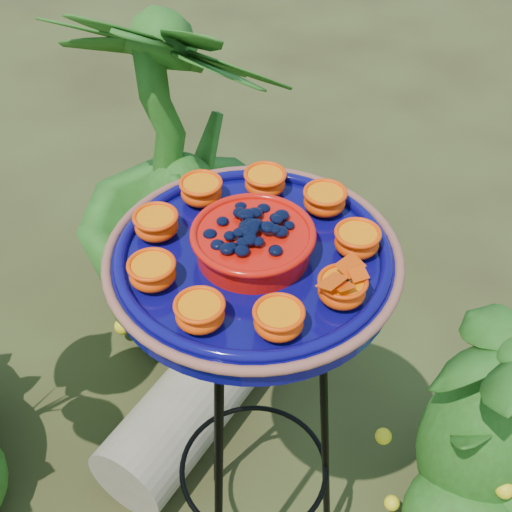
# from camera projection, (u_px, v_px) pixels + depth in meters

# --- Properties ---
(tripod_stand) EXTENTS (0.41, 0.41, 0.91)m
(tripod_stand) POSITION_uv_depth(u_px,v_px,m) (254.00, 404.00, 1.41)
(tripod_stand) COLOR black
(tripod_stand) RESTS_ON ground
(feeder_dish) EXTENTS (0.57, 0.57, 0.11)m
(feeder_dish) POSITION_uv_depth(u_px,v_px,m) (253.00, 256.00, 1.14)
(feeder_dish) COLOR #090756
(feeder_dish) RESTS_ON tripod_stand
(driftwood_log) EXTENTS (0.69, 0.33, 0.22)m
(driftwood_log) POSITION_uv_depth(u_px,v_px,m) (199.00, 394.00, 1.97)
(driftwood_log) COLOR gray
(driftwood_log) RESTS_ON ground
(shrub_back_right) EXTENTS (0.78, 0.78, 1.09)m
(shrub_back_right) POSITION_uv_depth(u_px,v_px,m) (181.00, 182.00, 1.96)
(shrub_back_right) COLOR #254D14
(shrub_back_right) RESTS_ON ground
(shrub_front_right) EXTENTS (0.45, 0.35, 0.76)m
(shrub_front_right) POSITION_uv_depth(u_px,v_px,m) (491.00, 410.00, 1.60)
(shrub_front_right) COLOR #254D14
(shrub_front_right) RESTS_ON ground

